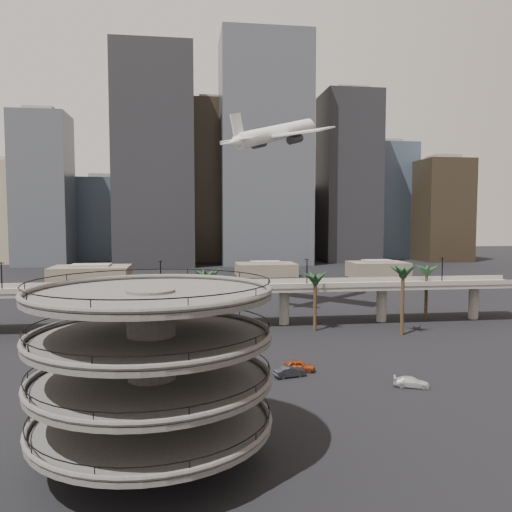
{
  "coord_description": "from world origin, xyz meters",
  "views": [
    {
      "loc": [
        -9.67,
        -49.79,
        22.56
      ],
      "look_at": [
        1.1,
        28.0,
        16.87
      ],
      "focal_mm": 35.0,
      "sensor_mm": 36.0,
      "label": 1
    }
  ],
  "objects": [
    {
      "name": "low_buildings",
      "position": [
        6.89,
        142.3,
        2.86
      ],
      "size": [
        135.0,
        27.5,
        6.8
      ],
      "color": "brown",
      "rests_on": "ground"
    },
    {
      "name": "car_b",
      "position": [
        4.78,
        19.19,
        0.76
      ],
      "size": [
        4.9,
        2.72,
        1.53
      ],
      "primitive_type": "imported",
      "rotation": [
        0.0,
        0.0,
        1.82
      ],
      "color": "black",
      "rests_on": "ground"
    },
    {
      "name": "car_c",
      "position": [
        20.21,
        12.67,
        0.68
      ],
      "size": [
        5.05,
        3.46,
        1.36
      ],
      "primitive_type": "imported",
      "rotation": [
        0.0,
        0.0,
        1.2
      ],
      "color": "beige",
      "rests_on": "ground"
    },
    {
      "name": "car_a",
      "position": [
        6.65,
        21.61,
        0.82
      ],
      "size": [
        5.14,
        3.0,
        1.64
      ],
      "primitive_type": "imported",
      "rotation": [
        0.0,
        0.0,
        1.34
      ],
      "color": "#993A15",
      "rests_on": "ground"
    },
    {
      "name": "airborne_jet",
      "position": [
        12.13,
        72.07,
        43.65
      ],
      "size": [
        28.57,
        27.15,
        12.35
      ],
      "rotation": [
        0.0,
        -0.26,
        0.73
      ],
      "color": "silver",
      "rests_on": "ground"
    },
    {
      "name": "parking_ramp",
      "position": [
        -13.0,
        -4.0,
        9.84
      ],
      "size": [
        22.2,
        22.2,
        17.35
      ],
      "color": "#454441",
      "rests_on": "ground"
    },
    {
      "name": "palm_trees",
      "position": [
        21.48,
        47.47,
        11.3
      ],
      "size": [
        54.4,
        18.4,
        14.0
      ],
      "color": "#47371E",
      "rests_on": "ground"
    },
    {
      "name": "overpass",
      "position": [
        0.0,
        55.0,
        7.34
      ],
      "size": [
        130.0,
        9.3,
        14.7
      ],
      "color": "gray",
      "rests_on": "ground"
    },
    {
      "name": "skyline",
      "position": [
        15.11,
        217.08,
        42.78
      ],
      "size": [
        269.0,
        86.0,
        117.05
      ],
      "color": "gray",
      "rests_on": "ground"
    },
    {
      "name": "ground",
      "position": [
        0.0,
        0.0,
        0.0
      ],
      "size": [
        700.0,
        700.0,
        0.0
      ],
      "primitive_type": "plane",
      "color": "black",
      "rests_on": "ground"
    }
  ]
}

